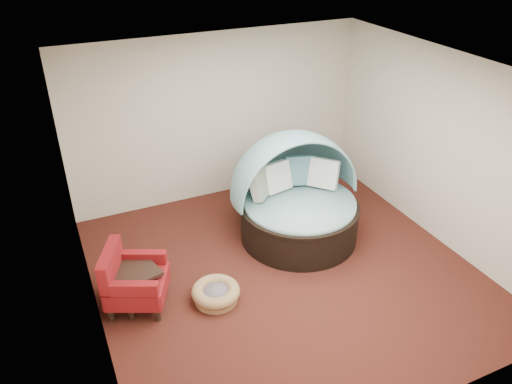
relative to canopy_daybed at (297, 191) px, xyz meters
name	(u,v)px	position (x,y,z in m)	size (l,w,h in m)	color
floor	(285,271)	(-0.58, -0.77, -0.76)	(5.00, 5.00, 0.00)	#4A1D15
wall_back	(218,118)	(-0.58, 1.73, 0.64)	(5.00, 5.00, 0.00)	beige
wall_front	(423,310)	(-0.58, -3.27, 0.64)	(5.00, 5.00, 0.00)	beige
wall_left	(83,230)	(-3.08, -0.77, 0.64)	(5.00, 5.00, 0.00)	beige
wall_right	(442,149)	(1.92, -0.77, 0.64)	(5.00, 5.00, 0.00)	beige
ceiling	(292,74)	(-0.58, -0.77, 2.04)	(5.00, 5.00, 0.00)	white
canopy_daybed	(297,191)	(0.00, 0.00, 0.00)	(1.98, 1.87, 1.63)	black
pet_basket	(216,293)	(-1.66, -0.92, -0.64)	(0.78, 0.78, 0.22)	olive
red_armchair	(132,280)	(-2.63, -0.56, -0.37)	(0.96, 0.96, 0.85)	black
side_table	(136,281)	(-2.58, -0.54, -0.42)	(0.65, 0.65, 0.51)	black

